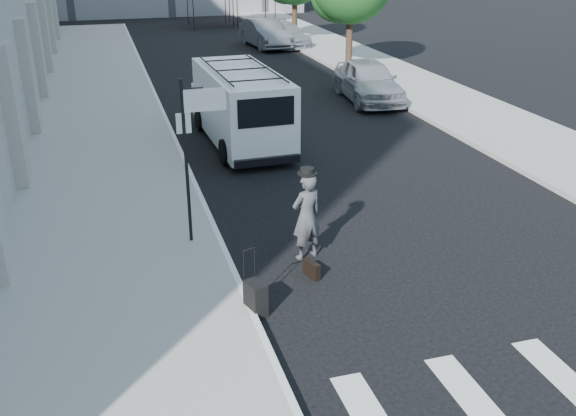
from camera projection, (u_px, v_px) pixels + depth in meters
ground at (359, 303)px, 11.80m from camera, size 120.00×120.00×0.00m
sidewalk_left at (99, 106)px, 24.76m from camera, size 4.50×48.00×0.15m
sidewalk_right at (375, 68)px, 31.72m from camera, size 4.00×56.00×0.15m
sign_pole at (196, 127)px, 12.96m from camera, size 1.03×0.07×3.50m
businessman at (307, 217)px, 13.10m from camera, size 0.78×0.63×1.87m
briefcase at (312, 269)px, 12.64m from camera, size 0.25×0.46×0.34m
suitcase at (256, 298)px, 11.35m from camera, size 0.38×0.49×1.21m
cargo_van at (240, 105)px, 20.39m from camera, size 2.36×6.26×2.33m
parked_car_a at (368, 81)px, 25.58m from camera, size 2.40×4.97×1.64m
parked_car_b at (265, 33)px, 37.54m from camera, size 2.15×4.99×1.60m
parked_car_c at (286, 35)px, 38.02m from camera, size 2.19×4.69×1.33m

